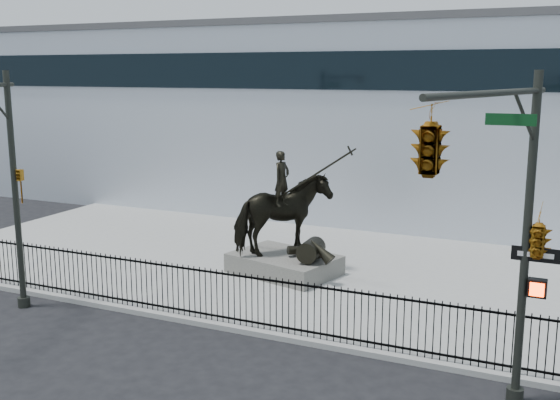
% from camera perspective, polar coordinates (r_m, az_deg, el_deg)
% --- Properties ---
extents(ground, '(120.00, 120.00, 0.00)m').
position_cam_1_polar(ground, '(17.21, -4.84, -12.78)').
color(ground, black).
rests_on(ground, ground).
extents(plaza, '(30.00, 12.00, 0.15)m').
position_cam_1_polar(plaza, '(23.15, 3.63, -6.20)').
color(plaza, '#979694').
rests_on(plaza, ground).
extents(building, '(44.00, 14.00, 9.00)m').
position_cam_1_polar(building, '(34.67, 11.38, 6.84)').
color(building, silver).
rests_on(building, ground).
extents(picket_fence, '(22.10, 0.10, 1.50)m').
position_cam_1_polar(picket_fence, '(17.90, -2.92, -8.68)').
color(picket_fence, black).
rests_on(picket_fence, plaza).
extents(statue_plinth, '(3.93, 3.16, 0.65)m').
position_cam_1_polar(statue_plinth, '(22.57, 0.37, -5.58)').
color(statue_plinth, '#54514D').
rests_on(statue_plinth, plaza).
extents(equestrian_statue, '(4.30, 3.23, 3.75)m').
position_cam_1_polar(equestrian_statue, '(22.10, 0.51, -1.44)').
color(equestrian_statue, black).
rests_on(equestrian_statue, statue_plinth).
extents(traffic_signal_right, '(2.17, 6.86, 7.00)m').
position_cam_1_polar(traffic_signal_right, '(11.96, 17.80, 0.41)').
color(traffic_signal_right, '#262924').
rests_on(traffic_signal_right, ground).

